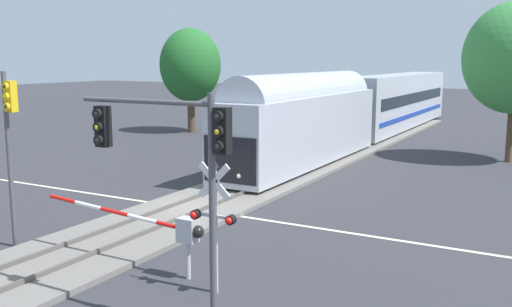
# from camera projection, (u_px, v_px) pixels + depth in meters

# --- Properties ---
(ground_plane) EXTENTS (220.00, 220.00, 0.00)m
(ground_plane) POSITION_uv_depth(u_px,v_px,m) (196.00, 210.00, 23.79)
(ground_plane) COLOR #333338
(road_centre_stripe) EXTENTS (44.00, 0.20, 0.01)m
(road_centre_stripe) POSITION_uv_depth(u_px,v_px,m) (196.00, 209.00, 23.79)
(road_centre_stripe) COLOR beige
(road_centre_stripe) RESTS_ON ground
(railway_track) EXTENTS (4.40, 80.00, 0.32)m
(railway_track) POSITION_uv_depth(u_px,v_px,m) (196.00, 207.00, 23.77)
(railway_track) COLOR slate
(railway_track) RESTS_ON ground
(commuter_train) EXTENTS (3.04, 40.84, 5.16)m
(commuter_train) POSITION_uv_depth(u_px,v_px,m) (363.00, 107.00, 42.04)
(commuter_train) COLOR #B2B7C1
(commuter_train) RESTS_ON railway_track
(crossing_gate_near) EXTENTS (6.04, 0.40, 1.86)m
(crossing_gate_near) POSITION_uv_depth(u_px,v_px,m) (168.00, 227.00, 16.38)
(crossing_gate_near) COLOR #B7B7BC
(crossing_gate_near) RESTS_ON ground
(crossing_signal_mast) EXTENTS (1.36, 0.44, 3.67)m
(crossing_signal_mast) POSITION_uv_depth(u_px,v_px,m) (214.00, 212.00, 14.91)
(crossing_signal_mast) COLOR #B2B2B7
(crossing_signal_mast) RESTS_ON ground
(traffic_signal_median) EXTENTS (0.53, 0.38, 5.85)m
(traffic_signal_median) POSITION_uv_depth(u_px,v_px,m) (9.00, 132.00, 18.38)
(traffic_signal_median) COLOR #4C4C51
(traffic_signal_median) RESTS_ON ground
(traffic_signal_near_right) EXTENTS (4.15, 0.38, 5.51)m
(traffic_signal_near_right) POSITION_uv_depth(u_px,v_px,m) (173.00, 152.00, 12.82)
(traffic_signal_near_right) COLOR #4C4C51
(traffic_signal_near_right) RESTS_ON ground
(pine_left_background) EXTENTS (5.19, 5.19, 8.87)m
(pine_left_background) POSITION_uv_depth(u_px,v_px,m) (190.00, 65.00, 48.23)
(pine_left_background) COLOR #4C3828
(pine_left_background) RESTS_ON ground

